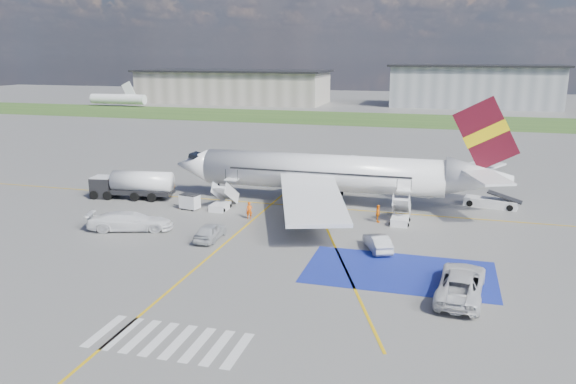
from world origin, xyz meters
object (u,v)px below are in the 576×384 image
airliner (335,173)px  car_silver_b (378,242)px  belt_loader (491,203)px  van_white_b (130,218)px  fuel_tanker (133,187)px  gpu_cart (190,202)px  car_silver_a (210,231)px  van_white_a (461,278)px

airliner → car_silver_b: (6.32, -13.66, -2.70)m
belt_loader → van_white_b: bearing=-140.1°
airliner → fuel_tanker: size_ratio=3.89×
belt_loader → gpu_cart: bearing=-150.8°
car_silver_a → van_white_a: size_ratio=0.71×
car_silver_a → airliner: bearing=-120.9°
van_white_a → van_white_b: van_white_a is taller
car_silver_b → car_silver_a: bearing=-18.7°
belt_loader → van_white_b: van_white_b is taller
car_silver_b → van_white_a: van_white_a is taller
van_white_b → van_white_a: bearing=-119.5°
car_silver_a → car_silver_b: bearing=-177.4°
car_silver_b → van_white_b: 22.69m
car_silver_b → van_white_a: size_ratio=0.68×
gpu_cart → van_white_a: (26.95, -14.60, 0.44)m
car_silver_b → van_white_b: bearing=-22.0°
gpu_cart → airliner: bearing=35.6°
belt_loader → van_white_b: (-32.69, -17.51, 0.71)m
airliner → van_white_b: bearing=-138.8°
fuel_tanker → car_silver_a: fuel_tanker is taller
gpu_cart → fuel_tanker: bearing=174.8°
airliner → van_white_a: (12.82, -20.95, -2.22)m
car_silver_a → van_white_b: bearing=-6.4°
airliner → belt_loader: airliner is taller
gpu_cart → belt_loader: bearing=28.8°
car_silver_b → van_white_b: (-22.67, -0.64, 0.44)m
gpu_cart → car_silver_b: 21.71m
gpu_cart → car_silver_a: 10.43m
gpu_cart → van_white_b: 8.26m
car_silver_a → gpu_cart: bearing=-57.2°
van_white_b → fuel_tanker: bearing=12.8°
gpu_cart → van_white_b: (-2.23, -7.95, 0.41)m
belt_loader → car_silver_b: (-10.01, -16.87, 0.26)m
fuel_tanker → van_white_a: 38.95m
fuel_tanker → van_white_b: fuel_tanker is taller
airliner → van_white_b: (-16.36, -14.30, -2.25)m
airliner → gpu_cart: size_ratio=17.09×
fuel_tanker → car_silver_b: 30.15m
belt_loader → van_white_b: 37.09m
airliner → belt_loader: 16.90m
car_silver_a → van_white_b: van_white_b is taller
airliner → van_white_b: airliner is taller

